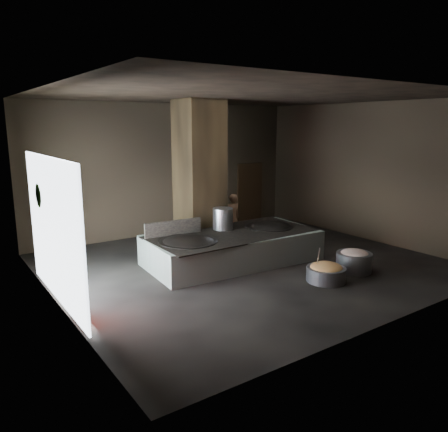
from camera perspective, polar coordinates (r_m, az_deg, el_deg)
floor at (r=12.18m, az=2.84°, el=-6.49°), size 10.00×9.00×0.10m
ceiling at (r=11.59m, az=3.08°, el=15.65°), size 10.00×9.00×0.10m
back_wall at (r=15.49m, az=-7.42°, el=6.08°), size 10.00×0.10×4.50m
front_wall at (r=8.57m, az=21.86°, el=0.72°), size 10.00×0.10×4.50m
left_wall at (r=9.49m, az=-21.97°, el=1.72°), size 0.10×9.00×4.50m
right_wall at (r=15.26m, az=18.22°, el=5.50°), size 0.10×9.00×4.50m
pillar at (r=13.05m, az=-3.21°, el=5.10°), size 1.20×1.20×4.50m
hearth_platform at (r=12.22m, az=1.13°, el=-4.14°), size 4.89×2.59×0.82m
platform_cap at (r=12.12m, az=1.14°, el=-2.31°), size 4.64×2.23×0.03m
wok_left at (r=11.33m, az=-4.68°, el=-3.70°), size 1.49×1.49×0.41m
wok_left_rim at (r=11.31m, az=-4.69°, el=-3.35°), size 1.53×1.53×0.05m
wok_right at (r=12.98m, az=5.84°, el=-1.71°), size 1.39×1.39×0.39m
wok_right_rim at (r=12.97m, az=5.85°, el=-1.41°), size 1.42×1.42×0.05m
stock_pot at (r=12.51m, az=-0.15°, el=-0.38°), size 0.58×0.58×0.62m
splash_guard at (r=11.94m, az=-6.63°, el=-1.54°), size 1.65×0.18×0.41m
cook at (r=14.20m, az=1.09°, el=-0.27°), size 0.59×0.39×1.60m
veg_basin at (r=11.10m, az=13.18°, el=-7.41°), size 1.14×1.14×0.35m
veg_fill at (r=11.04m, az=13.22°, el=-6.56°), size 0.79×0.79×0.24m
ladle at (r=10.97m, az=12.16°, el=-5.54°), size 0.25×0.32×0.68m
meat_basin at (r=11.98m, az=16.60°, el=-5.79°), size 0.97×0.97×0.50m
meat_fill at (r=11.92m, az=16.66°, el=-4.88°), size 0.76×0.76×0.29m
doorway_near at (r=16.14m, az=-3.37°, el=2.27°), size 1.18×0.08×2.38m
doorway_near_glow at (r=16.25m, az=-3.28°, el=2.15°), size 0.78×0.04×1.84m
doorway_far at (r=17.49m, az=3.37°, el=3.01°), size 1.18×0.08×2.38m
doorway_far_glow at (r=17.53m, az=2.61°, el=2.87°), size 0.84×0.04×2.00m
left_opening at (r=9.83m, az=-21.38°, el=-1.78°), size 0.04×4.20×3.10m
pavilion_sliver at (r=8.84m, az=-18.55°, el=-8.13°), size 0.05×0.90×1.70m
tree_silhouette at (r=10.80m, az=-22.49°, el=2.54°), size 0.28×1.10×1.10m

